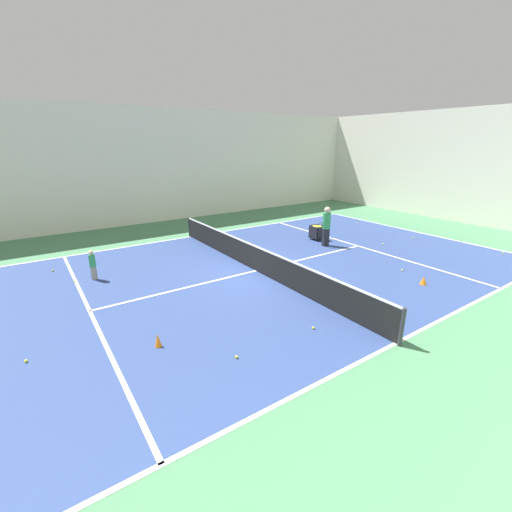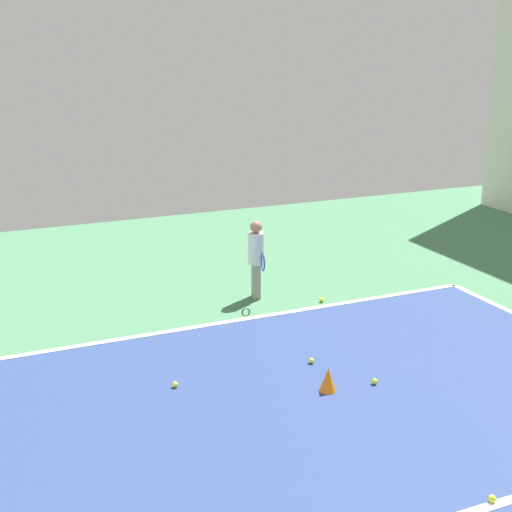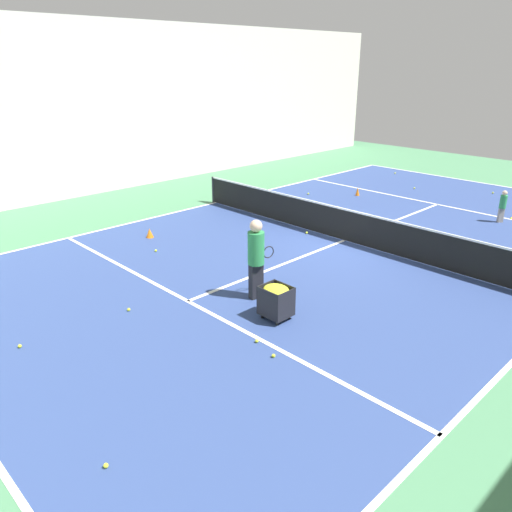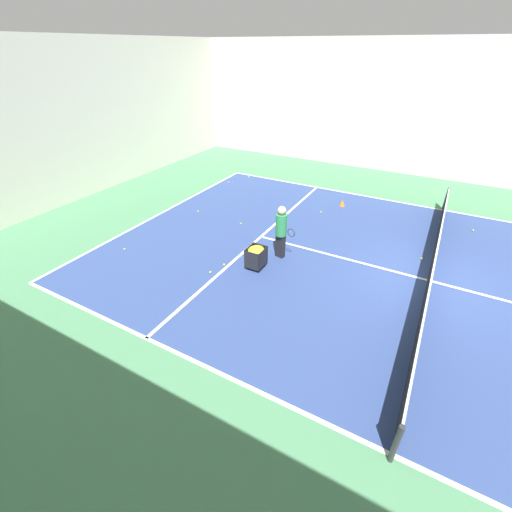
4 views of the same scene
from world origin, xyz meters
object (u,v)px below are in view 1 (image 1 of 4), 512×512
coach_at_net (326,224)px  tennis_net (256,258)px  ball_cart (317,230)px  child_midcourt (92,263)px  training_cone_0 (424,280)px  training_cone_1 (158,340)px

coach_at_net → tennis_net: bearing=22.8°
tennis_net → ball_cart: tennis_net is taller
child_midcourt → ball_cart: bearing=33.6°
tennis_net → coach_at_net: size_ratio=6.67×
tennis_net → training_cone_0: 5.83m
training_cone_0 → training_cone_1: 8.81m
tennis_net → coach_at_net: (-0.92, 4.53, 0.54)m
coach_at_net → training_cone_0: coach_at_net is taller
child_midcourt → training_cone_0: bearing=0.5°
tennis_net → child_midcourt: 5.74m
ball_cart → training_cone_0: 6.25m
ball_cart → training_cone_0: bearing=-8.9°
child_midcourt → training_cone_0: size_ratio=3.81×
ball_cart → training_cone_0: ball_cart is taller
tennis_net → ball_cart: 5.28m
coach_at_net → child_midcourt: size_ratio=1.70×
training_cone_0 → training_cone_1: training_cone_1 is taller
coach_at_net → training_cone_1: size_ratio=5.50×
training_cone_0 → training_cone_1: bearing=-99.3°
coach_at_net → training_cone_1: (3.76, -9.27, -0.88)m
coach_at_net → child_midcourt: coach_at_net is taller
child_midcourt → training_cone_1: child_midcourt is taller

